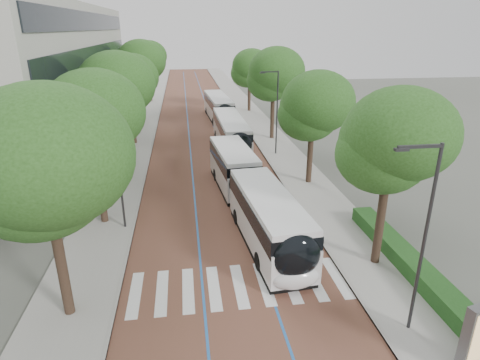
% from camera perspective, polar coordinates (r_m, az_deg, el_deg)
% --- Properties ---
extents(ground, '(160.00, 160.00, 0.00)m').
position_cam_1_polar(ground, '(19.54, -0.28, -16.56)').
color(ground, '#51544C').
rests_on(ground, ground).
extents(road, '(11.00, 140.00, 0.02)m').
position_cam_1_polar(road, '(56.66, -5.84, 8.72)').
color(road, brown).
rests_on(road, ground).
extents(sidewalk_left, '(4.00, 140.00, 0.12)m').
position_cam_1_polar(sidewalk_left, '(56.87, -13.49, 8.35)').
color(sidewalk_left, '#989690').
rests_on(sidewalk_left, ground).
extents(sidewalk_right, '(4.00, 140.00, 0.12)m').
position_cam_1_polar(sidewalk_right, '(57.42, 1.75, 9.03)').
color(sidewalk_right, '#989690').
rests_on(sidewalk_right, ground).
extents(kerb_left, '(0.20, 140.00, 0.14)m').
position_cam_1_polar(kerb_left, '(56.72, -11.56, 8.47)').
color(kerb_left, gray).
rests_on(kerb_left, ground).
extents(kerb_right, '(0.20, 140.00, 0.14)m').
position_cam_1_polar(kerb_right, '(57.13, -0.16, 8.98)').
color(kerb_right, gray).
rests_on(kerb_right, ground).
extents(zebra_crossing, '(10.55, 3.60, 0.01)m').
position_cam_1_polar(zebra_crossing, '(20.34, -0.10, -14.75)').
color(zebra_crossing, silver).
rests_on(zebra_crossing, ground).
extents(lane_line_left, '(0.12, 126.00, 0.01)m').
position_cam_1_polar(lane_line_left, '(56.62, -7.48, 8.66)').
color(lane_line_left, '#225EAA').
rests_on(lane_line_left, road).
extents(lane_line_right, '(0.12, 126.00, 0.01)m').
position_cam_1_polar(lane_line_right, '(56.74, -4.21, 8.81)').
color(lane_line_right, '#225EAA').
rests_on(lane_line_right, road).
extents(office_building, '(18.11, 40.00, 14.00)m').
position_cam_1_polar(office_building, '(46.97, -30.49, 12.17)').
color(office_building, '#AEACA1').
rests_on(office_building, ground).
extents(hedge, '(1.20, 14.00, 0.80)m').
position_cam_1_polar(hedge, '(22.14, 24.32, -12.06)').
color(hedge, '#1B4417').
rests_on(hedge, sidewalk_right).
extents(streetlight_near, '(1.82, 0.20, 8.00)m').
position_cam_1_polar(streetlight_near, '(16.69, 24.51, -6.18)').
color(streetlight_near, '#2D2D30').
rests_on(streetlight_near, sidewalk_right).
extents(streetlight_far, '(1.82, 0.20, 8.00)m').
position_cam_1_polar(streetlight_far, '(39.01, 5.05, 10.41)').
color(streetlight_far, '#2D2D30').
rests_on(streetlight_far, sidewalk_right).
extents(lamp_post_left, '(0.14, 0.14, 8.00)m').
position_cam_1_polar(lamp_post_left, '(24.95, -16.91, 1.85)').
color(lamp_post_left, '#2D2D30').
rests_on(lamp_post_left, sidewalk_left).
extents(trees_left, '(6.47, 61.09, 9.91)m').
position_cam_1_polar(trees_left, '(39.87, -16.22, 12.89)').
color(trees_left, black).
rests_on(trees_left, ground).
extents(trees_right, '(6.05, 47.50, 9.47)m').
position_cam_1_polar(trees_right, '(40.32, 6.22, 12.98)').
color(trees_right, black).
rests_on(trees_right, ground).
extents(lead_bus, '(4.04, 18.54, 3.20)m').
position_cam_1_polar(lead_bus, '(26.25, 1.64, -2.09)').
color(lead_bus, black).
rests_on(lead_bus, ground).
extents(bus_queued_0, '(2.72, 12.44, 3.20)m').
position_cam_1_polar(bus_queued_0, '(41.40, -1.24, 6.57)').
color(bus_queued_0, silver).
rests_on(bus_queued_0, ground).
extents(bus_queued_1, '(3.18, 12.51, 3.20)m').
position_cam_1_polar(bus_queued_1, '(55.03, -3.03, 10.15)').
color(bus_queued_1, silver).
rests_on(bus_queued_1, ground).
extents(ad_panel, '(1.43, 0.70, 2.87)m').
position_cam_1_polar(ad_panel, '(17.43, 30.76, -18.62)').
color(ad_panel, '#59595B').
rests_on(ad_panel, sidewalk_right).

